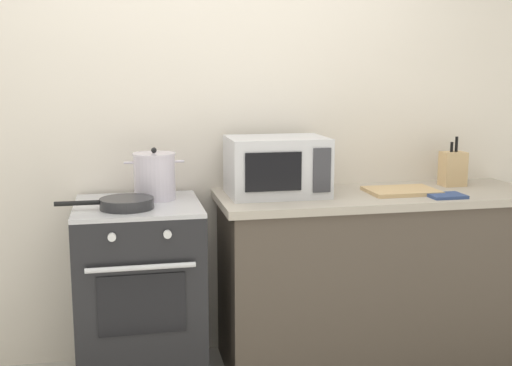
{
  "coord_description": "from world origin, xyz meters",
  "views": [
    {
      "loc": [
        -0.41,
        -2.46,
        1.55
      ],
      "look_at": [
        0.24,
        0.6,
        1.0
      ],
      "focal_mm": 44.73,
      "sensor_mm": 36.0,
      "label": 1
    }
  ],
  "objects_px": {
    "stock_pot": "(155,176)",
    "frying_pan": "(125,203)",
    "stove": "(140,294)",
    "knife_block": "(453,168)",
    "microwave": "(277,166)",
    "oven_mitt": "(446,196)",
    "cutting_board": "(401,191)"
  },
  "relations": [
    {
      "from": "stove",
      "to": "oven_mitt",
      "type": "height_order",
      "value": "oven_mitt"
    },
    {
      "from": "frying_pan",
      "to": "stove",
      "type": "bearing_deg",
      "value": 61.21
    },
    {
      "from": "frying_pan",
      "to": "cutting_board",
      "type": "relative_size",
      "value": 1.25
    },
    {
      "from": "stove",
      "to": "frying_pan",
      "type": "height_order",
      "value": "frying_pan"
    },
    {
      "from": "stove",
      "to": "knife_block",
      "type": "xyz_separation_m",
      "value": [
        1.73,
        0.14,
        0.56
      ]
    },
    {
      "from": "stove",
      "to": "knife_block",
      "type": "bearing_deg",
      "value": 4.65
    },
    {
      "from": "frying_pan",
      "to": "oven_mitt",
      "type": "height_order",
      "value": "frying_pan"
    },
    {
      "from": "frying_pan",
      "to": "cutting_board",
      "type": "xyz_separation_m",
      "value": [
        1.42,
        0.11,
        -0.02
      ]
    },
    {
      "from": "frying_pan",
      "to": "microwave",
      "type": "bearing_deg",
      "value": 13.43
    },
    {
      "from": "stock_pot",
      "to": "knife_block",
      "type": "bearing_deg",
      "value": 1.58
    },
    {
      "from": "cutting_board",
      "to": "oven_mitt",
      "type": "distance_m",
      "value": 0.23
    },
    {
      "from": "stock_pot",
      "to": "frying_pan",
      "type": "relative_size",
      "value": 0.66
    },
    {
      "from": "frying_pan",
      "to": "microwave",
      "type": "height_order",
      "value": "microwave"
    },
    {
      "from": "stock_pot",
      "to": "oven_mitt",
      "type": "bearing_deg",
      "value": -9.98
    },
    {
      "from": "oven_mitt",
      "to": "knife_block",
      "type": "bearing_deg",
      "value": 56.63
    },
    {
      "from": "microwave",
      "to": "oven_mitt",
      "type": "distance_m",
      "value": 0.87
    },
    {
      "from": "frying_pan",
      "to": "knife_block",
      "type": "height_order",
      "value": "knife_block"
    },
    {
      "from": "knife_block",
      "to": "oven_mitt",
      "type": "xyz_separation_m",
      "value": [
        -0.2,
        -0.3,
        -0.09
      ]
    },
    {
      "from": "stove",
      "to": "frying_pan",
      "type": "distance_m",
      "value": 0.5
    },
    {
      "from": "cutting_board",
      "to": "oven_mitt",
      "type": "xyz_separation_m",
      "value": [
        0.17,
        -0.16,
        -0.0
      ]
    },
    {
      "from": "oven_mitt",
      "to": "frying_pan",
      "type": "bearing_deg",
      "value": 178.03
    },
    {
      "from": "frying_pan",
      "to": "knife_block",
      "type": "distance_m",
      "value": 1.81
    },
    {
      "from": "stock_pot",
      "to": "frying_pan",
      "type": "xyz_separation_m",
      "value": [
        -0.15,
        -0.2,
        -0.09
      ]
    },
    {
      "from": "cutting_board",
      "to": "frying_pan",
      "type": "bearing_deg",
      "value": -175.78
    },
    {
      "from": "frying_pan",
      "to": "cutting_board",
      "type": "distance_m",
      "value": 1.43
    },
    {
      "from": "cutting_board",
      "to": "knife_block",
      "type": "relative_size",
      "value": 1.31
    },
    {
      "from": "stove",
      "to": "cutting_board",
      "type": "distance_m",
      "value": 1.45
    },
    {
      "from": "cutting_board",
      "to": "oven_mitt",
      "type": "relative_size",
      "value": 2.0
    },
    {
      "from": "microwave",
      "to": "knife_block",
      "type": "relative_size",
      "value": 1.82
    },
    {
      "from": "stock_pot",
      "to": "frying_pan",
      "type": "bearing_deg",
      "value": -126.31
    },
    {
      "from": "knife_block",
      "to": "stove",
      "type": "bearing_deg",
      "value": -175.35
    },
    {
      "from": "stove",
      "to": "oven_mitt",
      "type": "xyz_separation_m",
      "value": [
        1.54,
        -0.16,
        0.47
      ]
    }
  ]
}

